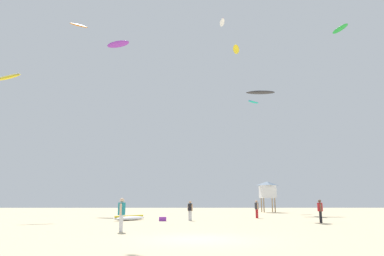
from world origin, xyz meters
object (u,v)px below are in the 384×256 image
person_right (257,208)px  kite_aloft_4 (222,23)px  kite_aloft_5 (340,29)px  kite_aloft_8 (253,102)px  person_foreground (122,212)px  kite_grounded_near (129,218)px  person_left (190,209)px  lifeguard_tower (267,189)px  cooler_box (163,219)px  kite_aloft_1 (8,77)px  kite_aloft_2 (236,49)px  person_midground (320,209)px  kite_aloft_7 (79,25)px  kite_aloft_3 (118,44)px  kite_aloft_0 (260,92)px

person_right → kite_aloft_4: kite_aloft_4 is taller
kite_aloft_5 → kite_aloft_8: size_ratio=1.33×
person_foreground → kite_grounded_near: size_ratio=0.54×
person_left → kite_aloft_8: size_ratio=0.71×
lifeguard_tower → cooler_box: 23.86m
kite_aloft_1 → lifeguard_tower: bearing=19.4°
person_left → kite_aloft_2: (7.94, 25.06, 25.65)m
person_midground → kite_aloft_2: 38.08m
person_foreground → person_left: (3.70, 10.06, -0.10)m
person_right → kite_aloft_7: bearing=-44.5°
person_left → kite_aloft_7: kite_aloft_7 is taller
kite_aloft_2 → lifeguard_tower: bearing=-64.4°
person_foreground → person_right: person_foreground is taller
kite_aloft_2 → kite_aloft_4: bearing=-108.5°
kite_aloft_3 → kite_grounded_near: bearing=-73.8°
person_midground → cooler_box: size_ratio=2.97×
kite_aloft_0 → kite_aloft_7: bearing=-170.8°
kite_grounded_near → kite_aloft_1: size_ratio=0.78×
kite_aloft_0 → kite_aloft_8: size_ratio=1.88×
person_left → kite_grounded_near: 5.05m
kite_grounded_near → person_right: bearing=16.1°
kite_aloft_4 → kite_aloft_5: (15.40, -2.23, -2.03)m
person_right → kite_aloft_5: (13.79, 9.14, 22.91)m
lifeguard_tower → kite_aloft_5: 23.59m
lifeguard_tower → kite_aloft_4: kite_aloft_4 is taller
cooler_box → kite_aloft_2: kite_aloft_2 is taller
person_foreground → kite_aloft_3: kite_aloft_3 is taller
kite_aloft_0 → kite_aloft_2: bearing=106.9°
kite_aloft_1 → kite_aloft_5: 41.61m
lifeguard_tower → cooler_box: size_ratio=7.41×
person_right → cooler_box: 9.41m
cooler_box → kite_aloft_5: kite_aloft_5 is taller
kite_aloft_8 → person_left: bearing=-113.6°
kite_aloft_0 → kite_aloft_7: 26.66m
person_midground → kite_aloft_2: (-1.56, 28.16, 25.60)m
cooler_box → kite_aloft_0: size_ratio=0.14×
kite_aloft_0 → kite_aloft_4: 11.18m
person_foreground → kite_aloft_8: bearing=69.7°
kite_aloft_0 → kite_aloft_3: kite_aloft_3 is taller
kite_aloft_7 → kite_aloft_1: bearing=-134.2°
kite_aloft_2 → kite_aloft_4: (-3.39, -10.14, -0.69)m
person_right → lifeguard_tower: lifeguard_tower is taller
kite_aloft_1 → kite_aloft_2: (28.42, 16.98, 11.41)m
person_left → kite_aloft_4: 29.44m
kite_aloft_4 → person_midground: bearing=-74.6°
kite_aloft_3 → kite_aloft_2: bearing=5.8°
kite_aloft_1 → kite_aloft_5: kite_aloft_5 is taller
lifeguard_tower → kite_aloft_8: kite_aloft_8 is taller
cooler_box → person_right: bearing=27.3°
person_midground → person_right: person_midground is taller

